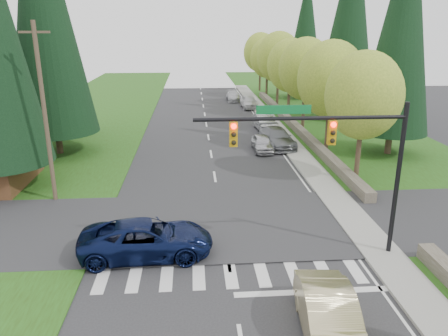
{
  "coord_description": "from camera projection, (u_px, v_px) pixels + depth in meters",
  "views": [
    {
      "loc": [
        -1.41,
        -12.33,
        9.69
      ],
      "look_at": [
        0.14,
        8.77,
        2.8
      ],
      "focal_mm": 35.0,
      "sensor_mm": 36.0,
      "label": 1
    }
  ],
  "objects": [
    {
      "name": "ground",
      "position": [
        239.0,
        326.0,
        14.79
      ],
      "size": [
        120.0,
        120.0,
        0.0
      ],
      "primitive_type": "plane",
      "color": "#28282B",
      "rests_on": "ground"
    },
    {
      "name": "grass_east",
      "position": [
        375.0,
        154.0,
        34.65
      ],
      "size": [
        14.0,
        110.0,
        0.06
      ],
      "primitive_type": "cube",
      "color": "#284512",
      "rests_on": "ground"
    },
    {
      "name": "grass_west",
      "position": [
        39.0,
        161.0,
        32.84
      ],
      "size": [
        14.0,
        110.0,
        0.06
      ],
      "primitive_type": "cube",
      "color": "#284512",
      "rests_on": "ground"
    },
    {
      "name": "cross_street",
      "position": [
        222.0,
        225.0,
        22.37
      ],
      "size": [
        120.0,
        8.0,
        0.1
      ],
      "primitive_type": "cube",
      "color": "#28282B",
      "rests_on": "ground"
    },
    {
      "name": "sidewalk_east",
      "position": [
        294.0,
        148.0,
        36.11
      ],
      "size": [
        1.8,
        80.0,
        0.13
      ],
      "primitive_type": "cube",
      "color": "gray",
      "rests_on": "ground"
    },
    {
      "name": "curb_east",
      "position": [
        284.0,
        148.0,
        36.05
      ],
      "size": [
        0.2,
        80.0,
        0.13
      ],
      "primitive_type": "cube",
      "color": "gray",
      "rests_on": "ground"
    },
    {
      "name": "stone_wall_north",
      "position": [
        293.0,
        124.0,
        43.72
      ],
      "size": [
        0.7,
        40.0,
        0.7
      ],
      "primitive_type": "cube",
      "color": "#4C4438",
      "rests_on": "ground"
    },
    {
      "name": "traffic_signal",
      "position": [
        335.0,
        147.0,
        17.81
      ],
      "size": [
        8.7,
        0.37,
        6.8
      ],
      "color": "black",
      "rests_on": "ground"
    },
    {
      "name": "utility_pole",
      "position": [
        45.0,
        113.0,
        23.91
      ],
      "size": [
        1.6,
        0.24,
        10.0
      ],
      "color": "#473828",
      "rests_on": "ground"
    },
    {
      "name": "decid_tree_0",
      "position": [
        364.0,
        96.0,
        26.97
      ],
      "size": [
        4.8,
        4.8,
        8.37
      ],
      "color": "#38281C",
      "rests_on": "ground"
    },
    {
      "name": "decid_tree_1",
      "position": [
        331.0,
        79.0,
        33.55
      ],
      "size": [
        5.2,
        5.2,
        8.8
      ],
      "color": "#38281C",
      "rests_on": "ground"
    },
    {
      "name": "decid_tree_2",
      "position": [
        306.0,
        69.0,
        40.13
      ],
      "size": [
        5.0,
        5.0,
        8.82
      ],
      "color": "#38281C",
      "rests_on": "ground"
    },
    {
      "name": "decid_tree_3",
      "position": [
        290.0,
        65.0,
        46.86
      ],
      "size": [
        5.0,
        5.0,
        8.55
      ],
      "color": "#38281C",
      "rests_on": "ground"
    },
    {
      "name": "decid_tree_4",
      "position": [
        279.0,
        57.0,
        53.38
      ],
      "size": [
        5.4,
        5.4,
        9.18
      ],
      "color": "#38281C",
      "rests_on": "ground"
    },
    {
      "name": "decid_tree_5",
      "position": [
        267.0,
        58.0,
        60.17
      ],
      "size": [
        4.8,
        4.8,
        8.3
      ],
      "color": "#38281C",
      "rests_on": "ground"
    },
    {
      "name": "decid_tree_6",
      "position": [
        261.0,
        52.0,
        66.71
      ],
      "size": [
        5.2,
        5.2,
        8.86
      ],
      "color": "#38281C",
      "rests_on": "ground"
    },
    {
      "name": "conifer_w_c",
      "position": [
        42.0,
        3.0,
        31.32
      ],
      "size": [
        6.46,
        6.46,
        20.8
      ],
      "color": "#38281C",
      "rests_on": "ground"
    },
    {
      "name": "conifer_w_e",
      "position": [
        42.0,
        19.0,
        37.18
      ],
      "size": [
        5.78,
        5.78,
        18.8
      ],
      "color": "#38281C",
      "rests_on": "ground"
    },
    {
      "name": "conifer_e_a",
      "position": [
        403.0,
        25.0,
        31.69
      ],
      "size": [
        5.44,
        5.44,
        17.8
      ],
      "color": "#38281C",
      "rests_on": "ground"
    },
    {
      "name": "conifer_e_b",
      "position": [
        350.0,
        15.0,
        44.73
      ],
      "size": [
        6.12,
        6.12,
        19.8
      ],
      "color": "#38281C",
      "rests_on": "ground"
    },
    {
      "name": "conifer_e_c",
      "position": [
        306.0,
        29.0,
        58.4
      ],
      "size": [
        5.1,
        5.1,
        16.8
      ],
      "color": "#38281C",
      "rests_on": "ground"
    },
    {
      "name": "sedan_champagne",
      "position": [
        329.0,
        317.0,
        14.0
      ],
      "size": [
        2.07,
        4.92,
        1.58
      ],
      "primitive_type": "imported",
      "rotation": [
        0.0,
        0.0,
        -0.08
      ],
      "color": "beige",
      "rests_on": "ground"
    },
    {
      "name": "suv_navy",
      "position": [
        147.0,
        239.0,
        19.13
      ],
      "size": [
        5.91,
        2.95,
        1.61
      ],
      "primitive_type": "imported",
      "rotation": [
        0.0,
        0.0,
        1.62
      ],
      "color": "#0B1338",
      "rests_on": "ground"
    },
    {
      "name": "parked_car_a",
      "position": [
        262.0,
        143.0,
        35.37
      ],
      "size": [
        1.53,
        3.79,
        1.29
      ],
      "primitive_type": "imported",
      "rotation": [
        0.0,
        0.0,
        0.0
      ],
      "color": "#B0AFB5",
      "rests_on": "ground"
    },
    {
      "name": "parked_car_b",
      "position": [
        277.0,
        138.0,
        36.59
      ],
      "size": [
        2.89,
        5.63,
        1.56
      ],
      "primitive_type": "imported",
      "rotation": [
        0.0,
        0.0,
        0.13
      ],
      "color": "slate",
      "rests_on": "ground"
    },
    {
      "name": "parked_car_c",
      "position": [
        265.0,
        123.0,
        42.44
      ],
      "size": [
        1.9,
        4.68,
        1.51
      ],
      "primitive_type": "imported",
      "rotation": [
        0.0,
        0.0,
        0.07
      ],
      "color": "#B4B5BA",
      "rests_on": "ground"
    },
    {
      "name": "parked_car_d",
      "position": [
        249.0,
        102.0,
        53.94
      ],
      "size": [
        1.98,
        4.55,
        1.53
      ],
      "primitive_type": "imported",
      "rotation": [
        0.0,
        0.0,
        0.04
      ],
      "color": "silver",
      "rests_on": "ground"
    },
    {
      "name": "parked_car_e",
      "position": [
        233.0,
        96.0,
        59.22
      ],
      "size": [
        1.81,
        4.39,
        1.27
      ],
      "primitive_type": "imported",
      "rotation": [
        0.0,
        0.0,
        -0.01
      ],
      "color": "#B6B7BB",
      "rests_on": "ground"
    }
  ]
}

